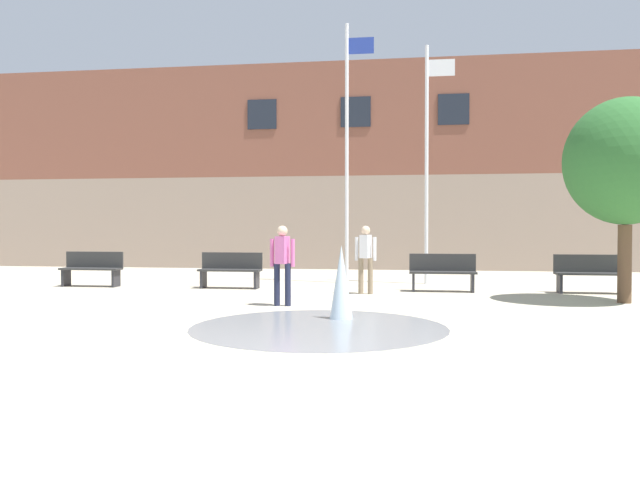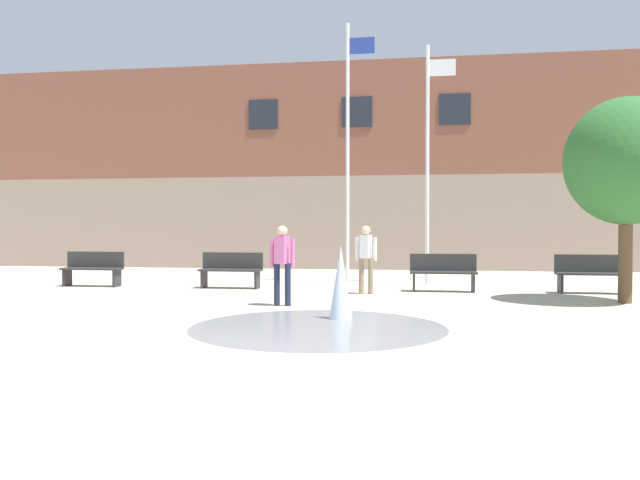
% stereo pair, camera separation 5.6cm
% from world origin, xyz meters
% --- Properties ---
extents(ground_plane, '(100.00, 100.00, 0.00)m').
position_xyz_m(ground_plane, '(0.00, 0.00, 0.00)').
color(ground_plane, '#BCB299').
extents(library_building, '(36.00, 6.05, 7.66)m').
position_xyz_m(library_building, '(0.00, 19.59, 3.83)').
color(library_building, gray).
rests_on(library_building, ground).
extents(splash_fountain, '(4.01, 4.01, 1.26)m').
position_xyz_m(splash_fountain, '(0.73, 3.94, 0.39)').
color(splash_fountain, gray).
rests_on(splash_fountain, ground).
extents(park_bench_far_left, '(1.60, 0.44, 0.91)m').
position_xyz_m(park_bench_far_left, '(-6.31, 9.16, 0.48)').
color(park_bench_far_left, '#28282D').
rests_on(park_bench_far_left, ground).
extents(park_bench_under_left_flagpole, '(1.60, 0.44, 0.91)m').
position_xyz_m(park_bench_under_left_flagpole, '(-2.56, 9.21, 0.48)').
color(park_bench_under_left_flagpole, '#28282D').
rests_on(park_bench_under_left_flagpole, ground).
extents(park_bench_under_right_flagpole, '(1.60, 0.44, 0.91)m').
position_xyz_m(park_bench_under_right_flagpole, '(2.77, 9.16, 0.48)').
color(park_bench_under_right_flagpole, '#28282D').
rests_on(park_bench_under_right_flagpole, ground).
extents(park_bench_near_trashcan, '(1.60, 0.44, 0.91)m').
position_xyz_m(park_bench_near_trashcan, '(6.18, 9.23, 0.48)').
color(park_bench_near_trashcan, '#28282D').
rests_on(park_bench_near_trashcan, ground).
extents(adult_watching, '(0.50, 0.38, 1.59)m').
position_xyz_m(adult_watching, '(0.96, 8.33, 0.93)').
color(adult_watching, '#89755B').
rests_on(adult_watching, ground).
extents(adult_near_bench, '(0.50, 0.36, 1.59)m').
position_xyz_m(adult_near_bench, '(-0.52, 5.89, 0.93)').
color(adult_near_bench, '#1E233D').
rests_on(adult_near_bench, ground).
extents(flagpole_left, '(0.80, 0.10, 7.22)m').
position_xyz_m(flagpole_left, '(0.26, 11.17, 3.85)').
color(flagpole_left, silver).
rests_on(flagpole_left, ground).
extents(flagpole_right, '(0.80, 0.10, 6.53)m').
position_xyz_m(flagpole_right, '(2.46, 11.17, 3.50)').
color(flagpole_right, silver).
rests_on(flagpole_right, ground).
extents(street_tree_near_building, '(2.45, 2.45, 4.22)m').
position_xyz_m(street_tree_near_building, '(6.35, 7.37, 2.90)').
color(street_tree_near_building, brown).
rests_on(street_tree_near_building, ground).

